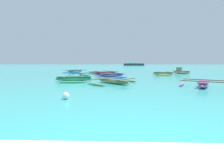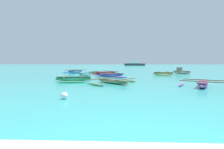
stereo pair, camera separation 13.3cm
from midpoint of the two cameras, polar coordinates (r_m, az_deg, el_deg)
The scene contains 12 objects.
moored_boat_0 at distance 22.03m, azimuth 0.09°, elevation -0.21°, with size 3.96×4.78×0.48m.
moored_boat_1 at distance 17.78m, azimuth -12.14°, elevation -1.33°, with size 3.68×4.05×0.52m.
moored_boat_2 at distance 29.62m, azimuth 21.83°, elevation 0.90°, with size 2.57×2.26×1.04m.
moored_boat_3 at distance 28.63m, azimuth -4.55°, elevation 0.69°, with size 3.21×1.08×0.30m.
moored_boat_4 at distance 24.20m, azimuth -8.72°, elevation 0.19°, with size 1.71×2.94×0.45m.
moored_boat_5 at distance 25.39m, azimuth -1.90°, elevation 0.43°, with size 4.73×4.92×0.53m.
moored_boat_6 at distance 15.01m, azimuth 27.84°, elevation -2.72°, with size 3.84×3.31×0.52m.
moored_boat_7 at distance 15.44m, azimuth 0.62°, elevation -2.21°, with size 4.36×4.43×0.42m.
moored_boat_8 at distance 26.25m, azimuth 16.57°, elevation 0.34°, with size 3.02×3.92×0.49m.
moored_boat_9 at distance 29.85m, azimuth -11.74°, elevation 0.91°, with size 4.24×3.93×0.54m.
mooring_buoy_0 at distance 9.39m, azimuth -14.91°, elevation -6.64°, with size 0.37×0.37×0.37m.
distant_ferry at distance 87.76m, azimuth 7.41°, elevation 3.52°, with size 10.05×2.21×2.21m.
Camera 2 is at (-0.54, -2.83, 1.93)m, focal length 28.00 mm.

